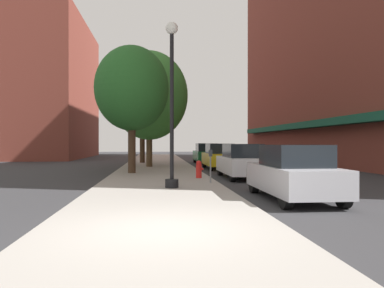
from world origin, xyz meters
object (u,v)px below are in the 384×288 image
Objects in this scene: fire_hydrant at (199,169)px; car_white at (242,162)px; parking_meter_near at (211,162)px; car_silver at (293,173)px; lamppost at (172,101)px; tree_near at (149,96)px; car_yellow at (219,157)px; tree_far at (132,89)px; tree_mid at (142,100)px; car_green at (206,154)px.

car_white is (2.18, 0.82, 0.29)m from fire_hydrant.
fire_hydrant is 2.14m from parking_meter_near.
parking_meter_near is 4.36m from car_silver.
parking_meter_near is (1.61, 1.47, -2.25)m from lamppost.
tree_near is 1.79× the size of car_silver.
car_white is 1.00× the size of car_yellow.
fire_hydrant is at bearing -108.21° from car_yellow.
fire_hydrant is (1.38, 3.55, -2.68)m from lamppost.
tree_far reaches higher than parking_meter_near.
tree_mid is (-0.64, 4.99, 0.23)m from tree_near.
car_yellow is at bearing -11.56° from tree_near.
car_white is (5.21, -12.43, -4.27)m from tree_mid.
parking_meter_near is 0.30× the size of car_green.
lamppost is 1.37× the size of car_white.
tree_near reaches higher than tree_far.
tree_near is 9.63m from car_white.
car_silver is at bearing -91.66° from car_yellow.
tree_mid is 1.09× the size of tree_far.
car_silver is (5.21, -19.23, -4.27)m from tree_mid.
tree_far is at bearing 158.79° from car_white.
tree_far is at bearing 135.61° from fire_hydrant.
car_white is (3.56, 4.37, -2.39)m from lamppost.
fire_hydrant is 9.64m from tree_near.
car_yellow is (3.56, 10.89, -2.39)m from lamppost.
car_white is 12.95m from car_green.
car_silver is 1.00× the size of car_green.
car_silver is (5.39, -9.12, -3.77)m from tree_far.
tree_near is 1.05× the size of tree_mid.
tree_mid reaches higher than car_green.
car_silver reaches higher than parking_meter_near.
tree_near is 8.22m from car_green.
parking_meter_near is at bearing -121.80° from car_white.
car_white and car_yellow have the same top height.
tree_mid is (-3.26, 15.34, 4.13)m from parking_meter_near.
fire_hydrant is 0.18× the size of car_green.
fire_hydrant is at bearing 96.30° from parking_meter_near.
tree_near reaches higher than car_green.
car_green is (2.18, 13.78, 0.29)m from fire_hydrant.
fire_hydrant is 13.95m from car_green.
tree_near is 6.17m from car_yellow.
tree_near is 15.50m from car_silver.
tree_mid is at bearing 95.60° from lamppost.
car_silver is (1.95, -3.90, -0.14)m from parking_meter_near.
car_silver is 1.00× the size of car_white.
car_white reaches higher than fire_hydrant.
fire_hydrant is 0.10× the size of tree_near.
parking_meter_near is at bearing -83.70° from fire_hydrant.
tree_mid is 6.75m from car_green.
lamppost is at bearing -84.40° from tree_mid.
car_silver reaches higher than fire_hydrant.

